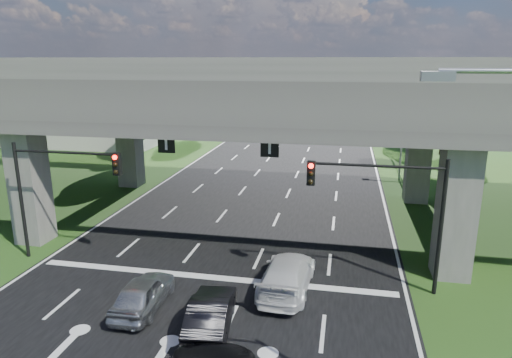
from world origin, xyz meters
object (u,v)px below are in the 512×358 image
(signal_right, at_px, (389,199))
(car_silver, at_px, (143,293))
(streetlight_beyond, at_px, (385,96))
(streetlight_far, at_px, (399,111))
(signal_left, at_px, (57,181))
(car_dark, at_px, (211,313))
(car_white, at_px, (287,275))

(signal_right, relative_size, car_silver, 1.51)
(streetlight_beyond, height_order, car_silver, streetlight_beyond)
(streetlight_far, relative_size, streetlight_beyond, 1.00)
(signal_left, height_order, streetlight_beyond, streetlight_beyond)
(signal_right, distance_m, car_dark, 8.71)
(streetlight_beyond, bearing_deg, signal_left, -116.43)
(streetlight_far, xyz_separation_m, streetlight_beyond, (0.00, 16.00, 0.00))
(signal_left, height_order, car_dark, signal_left)
(car_white, bearing_deg, streetlight_far, -104.40)
(streetlight_far, distance_m, car_dark, 26.65)
(signal_right, bearing_deg, car_dark, -145.24)
(streetlight_far, distance_m, car_silver, 27.02)
(signal_right, height_order, car_white, signal_right)
(signal_right, height_order, streetlight_beyond, streetlight_beyond)
(signal_left, distance_m, streetlight_beyond, 40.30)
(signal_right, xyz_separation_m, streetlight_far, (2.27, 20.06, 1.66))
(signal_right, distance_m, streetlight_beyond, 36.17)
(signal_right, relative_size, streetlight_beyond, 0.60)
(streetlight_beyond, distance_m, car_dark, 41.88)
(streetlight_far, bearing_deg, car_silver, -116.85)
(signal_right, height_order, streetlight_far, streetlight_far)
(car_silver, distance_m, car_white, 6.14)
(car_silver, bearing_deg, car_dark, 161.63)
(signal_left, height_order, car_white, signal_left)
(car_silver, bearing_deg, car_white, -155.89)
(streetlight_far, relative_size, car_white, 1.97)
(signal_right, bearing_deg, streetlight_beyond, 86.39)
(streetlight_beyond, height_order, car_white, streetlight_beyond)
(car_dark, height_order, car_white, car_white)
(car_silver, height_order, car_white, car_white)
(signal_right, xyz_separation_m, car_dark, (-6.57, -4.56, -3.46))
(signal_left, distance_m, streetlight_far, 26.95)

